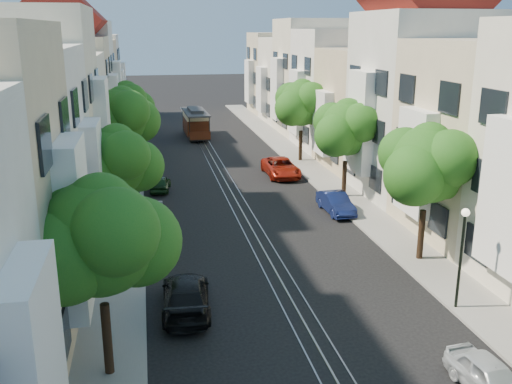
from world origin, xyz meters
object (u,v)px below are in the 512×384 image
tree_e_d (302,104)px  parked_car_e_mid (336,203)px  tree_w_a (101,240)px  parked_car_e_near (490,378)px  cable_car (196,122)px  tree_w_d (127,104)px  parked_car_w_far (160,183)px  tree_e_b (428,166)px  parked_car_e_far (281,167)px  tree_w_c (123,118)px  lamp_west (137,158)px  lamp_east (462,243)px  parked_car_w_mid (150,210)px  tree_w_b (117,163)px  tree_e_c (347,130)px  parked_car_w_near (186,296)px

tree_e_d → parked_car_e_mid: (-1.66, -14.03, -4.24)m
tree_w_a → parked_car_e_near: tree_w_a is taller
tree_w_a → cable_car: tree_w_a is taller
tree_w_d → parked_car_w_far: (2.32, -11.99, -4.06)m
tree_e_b → parked_car_e_far: 18.14m
tree_e_b → tree_w_c: bearing=132.0°
tree_w_d → lamp_west: 14.11m
tree_w_c → lamp_east: 25.01m
tree_w_d → parked_car_w_mid: tree_w_d is taller
tree_w_c → parked_car_w_mid: tree_w_c is taller
tree_w_b → tree_w_c: (0.00, 11.00, 0.67)m
tree_e_d → tree_w_d: (-14.40, 5.00, -0.27)m
tree_e_c → tree_e_d: bearing=90.0°
tree_w_c → parked_car_e_near: tree_w_c is taller
lamp_east → lamp_west: (-12.60, 18.00, 0.00)m
tree_w_d → cable_car: 10.75m
parked_car_e_mid → tree_w_a: bearing=-132.9°
tree_e_b → parked_car_w_far: tree_e_b is taller
tree_e_d → lamp_west: bearing=-146.5°
parked_car_w_mid → parked_car_e_near: bearing=125.2°
tree_e_b → tree_e_c: bearing=90.0°
tree_w_b → parked_car_w_mid: (1.54, 4.10, -3.87)m
tree_e_d → parked_car_w_near: (-11.66, -25.01, -4.20)m
parked_car_w_near → parked_car_w_mid: (-1.20, 12.11, -0.14)m
tree_e_c → parked_car_e_near: tree_e_c is taller
parked_car_w_near → tree_w_d: bearing=-81.2°
parked_car_e_far → parked_car_w_near: 22.28m
tree_w_c → parked_car_w_mid: size_ratio=2.20×
lamp_west → parked_car_e_near: size_ratio=1.23×
tree_e_d → cable_car: 15.41m
tree_e_d → lamp_west: 16.39m
cable_car → tree_e_c: bearing=-73.5°
tree_w_b → parked_car_e_mid: (12.74, 2.97, -3.77)m
parked_car_w_mid → parked_car_w_near: bearing=103.5°
parked_car_e_near → parked_car_e_mid: (1.20, 18.24, 0.05)m
lamp_east → parked_car_w_near: (-10.70, 1.96, -2.17)m
lamp_east → parked_car_w_mid: size_ratio=1.29×
lamp_east → cable_car: 40.48m
lamp_east → parked_car_w_mid: lamp_east is taller
tree_w_c → tree_w_d: tree_w_c is taller
lamp_east → parked_car_e_far: size_ratio=0.84×
lamp_west → parked_car_w_near: size_ratio=0.90×
lamp_east → parked_car_w_mid: 18.57m
tree_w_b → tree_w_c: tree_w_c is taller
tree_w_d → parked_car_e_near: 39.23m
tree_w_d → lamp_west: (0.84, -13.98, -1.75)m
tree_w_c → tree_w_d: 11.01m
cable_car → parked_car_w_mid: size_ratio=2.23×
tree_e_d → parked_car_e_mid: size_ratio=1.80×
cable_car → parked_car_w_near: 38.14m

